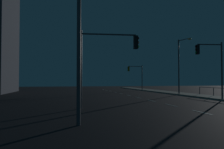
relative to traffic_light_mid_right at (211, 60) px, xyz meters
The scene contains 9 objects.
ground_plane 7.35m from the traffic_light_mid_right, 167.50° to the left, with size 112.00×112.00×0.00m, color black.
sidewalk_right 4.75m from the traffic_light_mid_right, 30.98° to the left, with size 2.90×77.00×0.14m, color #9E937F.
lane_markings_center 8.69m from the traffic_light_mid_right, 141.12° to the left, with size 0.14×50.00×0.01m.
lane_edge_line 7.53m from the traffic_light_mid_right, 85.38° to the left, with size 0.14×53.00×0.01m.
traffic_light_mid_right is the anchor object (origin of this frame).
traffic_light_mid_left 12.05m from the traffic_light_mid_right, 160.20° to the right, with size 4.22×0.60×5.48m.
traffic_light_far_center 23.21m from the traffic_light_mid_right, 90.64° to the left, with size 3.32×0.66×4.98m.
street_lamp_corner 8.58m from the traffic_light_mid_right, 80.20° to the left, with size 0.82×2.36×7.59m.
street_lamp_far_end 16.53m from the traffic_light_mid_right, 144.22° to the right, with size 1.68×0.78×8.47m.
Camera 1 is at (-8.16, -3.02, 1.94)m, focal length 35.05 mm.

